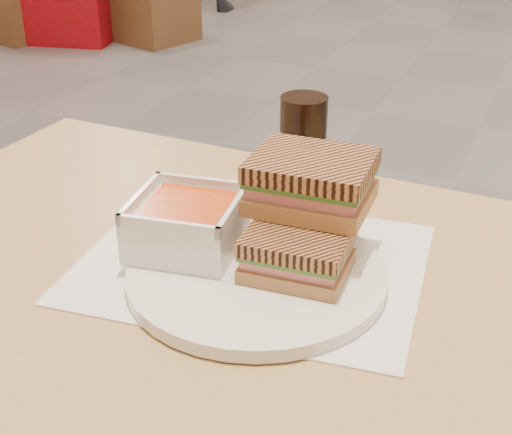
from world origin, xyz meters
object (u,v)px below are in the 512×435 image
at_px(soup_bowl, 187,225).
at_px(cola_glass, 303,145).
at_px(bg_chair_0l, 18,2).
at_px(bg_chair_0r, 154,2).
at_px(main_table, 310,395).
at_px(panini_lower, 297,253).
at_px(plate, 256,275).

distance_m(soup_bowl, cola_glass, 0.23).
distance_m(bg_chair_0l, bg_chair_0r, 0.88).
xyz_separation_m(main_table, soup_bowl, (-0.17, 0.04, 0.16)).
distance_m(main_table, cola_glass, 0.34).
bearing_deg(panini_lower, bg_chair_0r, 122.70).
bearing_deg(bg_chair_0r, panini_lower, -57.30).
height_order(main_table, cola_glass, cola_glass).
bearing_deg(bg_chair_0r, cola_glass, -56.43).
bearing_deg(plate, soup_bowl, 171.03).
bearing_deg(bg_chair_0l, bg_chair_0r, 18.84).
bearing_deg(main_table, soup_bowl, 166.38).
bearing_deg(cola_glass, main_table, -67.50).
xyz_separation_m(panini_lower, bg_chair_0l, (-3.04, 3.16, -0.56)).
height_order(bg_chair_0l, bg_chair_0r, bg_chair_0r).
relative_size(panini_lower, bg_chair_0l, 0.22).
height_order(soup_bowl, panini_lower, soup_bowl).
bearing_deg(main_table, panini_lower, 131.85).
bearing_deg(plate, panini_lower, 14.77).
distance_m(panini_lower, bg_chair_0l, 4.42).
bearing_deg(cola_glass, plate, -82.02).
relative_size(main_table, plate, 4.33).
distance_m(plate, bg_chair_0l, 4.39).
distance_m(plate, soup_bowl, 0.10).
relative_size(main_table, cola_glass, 9.15).
bearing_deg(panini_lower, bg_chair_0l, 133.92).
distance_m(panini_lower, cola_glass, 0.24).
height_order(plate, panini_lower, panini_lower).
height_order(soup_bowl, bg_chair_0l, soup_bowl).
relative_size(main_table, bg_chair_0r, 2.31).
xyz_separation_m(plate, bg_chair_0l, (-3.00, 3.17, -0.53)).
height_order(main_table, soup_bowl, soup_bowl).
height_order(main_table, bg_chair_0l, main_table).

